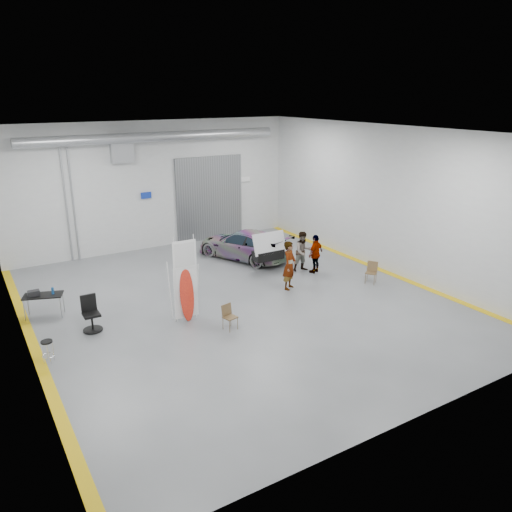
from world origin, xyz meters
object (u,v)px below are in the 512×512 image
person_c (316,254)px  work_table (40,295)px  shop_stool (48,352)px  folding_chair_near (230,322)px  sedan_car (244,244)px  person_a (289,265)px  folding_chair_far (371,277)px  office_chair (91,316)px  person_b (303,251)px  surfboard_display (186,287)px

person_c → work_table: bearing=-27.0°
shop_stool → work_table: (0.37, 3.25, 0.46)m
folding_chair_near → work_table: (-4.96, 4.07, 0.53)m
sedan_car → folding_chair_near: 7.18m
person_a → folding_chair_far: bearing=-55.1°
sedan_car → office_chair: sedan_car is taller
person_b → person_c: bearing=-47.6°
person_b → person_c: person_b is taller
person_c → person_a: bearing=4.9°
person_a → office_chair: person_a is taller
sedan_car → person_a: (-0.36, -4.10, 0.30)m
sedan_car → person_a: bearing=62.2°
person_c → office_chair: size_ratio=1.43×
sedan_car → folding_chair_far: (2.72, -5.32, -0.38)m
surfboard_display → shop_stool: size_ratio=4.41×
person_a → shop_stool: person_a is taller
work_table → shop_stool: bearing=-96.5°
person_c → surfboard_display: surfboard_display is taller
person_b → folding_chair_far: bearing=-54.9°
person_a → surfboard_display: size_ratio=0.65×
person_a → folding_chair_near: 4.12m
person_a → office_chair: bearing=143.9°
person_a → person_c: bearing=-8.5°
surfboard_display → folding_chair_far: 7.65m
person_c → shop_stool: person_c is taller
person_a → shop_stool: bearing=153.2°
sedan_car → work_table: sedan_car is taller
surfboard_display → work_table: bearing=146.7°
sedan_car → person_a: person_a is taller
sedan_car → work_table: bearing=-10.7°
folding_chair_near → shop_stool: (-5.33, 0.83, 0.08)m
shop_stool → office_chair: 2.08m
person_b → work_table: size_ratio=1.24×
person_a → folding_chair_near: bearing=174.1°
person_c → folding_chair_far: bearing=97.4°
person_c → surfboard_display: bearing=-7.2°
person_a → folding_chair_near: size_ratio=2.33×
person_a → person_c: person_a is taller
person_b → folding_chair_far: size_ratio=2.00×
person_b → folding_chair_near: 6.19m
sedan_car → folding_chair_near: size_ratio=5.52×
person_a → shop_stool: size_ratio=2.87×
person_b → surfboard_display: size_ratio=0.59×
sedan_car → folding_chair_far: sedan_car is taller
person_a → person_c: 2.17m
sedan_car → shop_stool: sedan_car is taller
sedan_car → folding_chair_far: 5.99m
shop_stool → person_a: bearing=6.7°
shop_stool → office_chair: bearing=42.1°
person_b → office_chair: bearing=-167.6°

